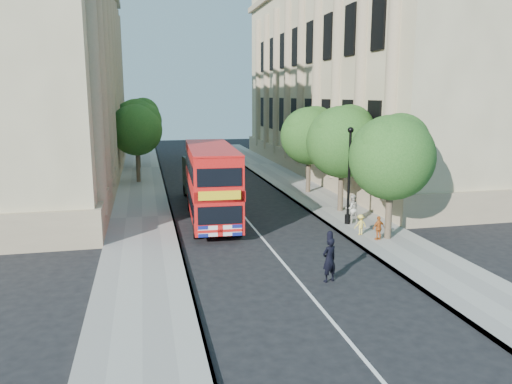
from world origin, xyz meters
TOP-DOWN VIEW (x-y plane):
  - ground at (0.00, 0.00)m, footprint 120.00×120.00m
  - pavement_right at (5.75, 10.00)m, footprint 3.50×80.00m
  - pavement_left at (-5.75, 10.00)m, footprint 3.50×80.00m
  - building_right at (13.80, 24.00)m, footprint 12.00×38.00m
  - building_left at (-13.80, 24.00)m, footprint 12.00×38.00m
  - tree_right_near at (5.84, 3.03)m, footprint 4.00×4.00m
  - tree_right_mid at (5.84, 9.03)m, footprint 4.20×4.20m
  - tree_right_far at (5.84, 15.03)m, footprint 4.00×4.00m
  - tree_left_far at (-5.96, 22.03)m, footprint 4.00×4.00m
  - tree_left_back at (-5.96, 30.03)m, footprint 4.20×4.20m
  - lamp_post at (5.00, 6.00)m, footprint 0.32×0.32m
  - double_decker_bus at (-1.98, 8.43)m, footprint 2.77×8.99m
  - box_van at (-1.79, 14.39)m, footprint 2.30×4.90m
  - police_constable at (1.11, -1.44)m, footprint 0.73×0.60m
  - woman_pedestrian at (5.27, 6.08)m, footprint 0.78×0.61m
  - child_a at (5.23, 2.84)m, footprint 0.73×0.43m
  - child_b at (4.77, 3.86)m, footprint 0.71×0.48m

SIDE VIEW (x-z plane):
  - ground at x=0.00m, z-range 0.00..0.00m
  - pavement_right at x=5.75m, z-range 0.00..0.12m
  - pavement_left at x=-5.75m, z-range 0.00..0.12m
  - child_b at x=4.77m, z-range 0.12..1.15m
  - child_a at x=5.23m, z-range 0.12..1.28m
  - police_constable at x=1.11m, z-range 0.00..1.71m
  - woman_pedestrian at x=5.27m, z-range 0.12..1.69m
  - box_van at x=-1.79m, z-range -0.03..2.70m
  - double_decker_bus at x=-1.98m, z-range 0.22..4.32m
  - lamp_post at x=5.00m, z-range -0.07..5.09m
  - tree_right_near at x=5.84m, z-range 1.21..7.29m
  - tree_right_far at x=5.84m, z-range 1.24..7.39m
  - tree_left_far at x=-5.96m, z-range 1.30..7.59m
  - tree_right_mid at x=5.84m, z-range 1.26..7.63m
  - tree_left_back at x=-5.96m, z-range 1.38..8.03m
  - building_right at x=13.80m, z-range 0.00..18.00m
  - building_left at x=-13.80m, z-range 0.00..18.00m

